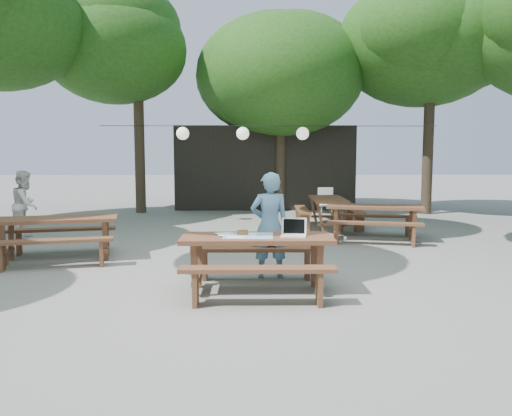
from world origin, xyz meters
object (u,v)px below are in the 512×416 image
at_px(main_picnic_table, 257,263).
at_px(second_person, 25,204).
at_px(picnic_table_nw, 58,238).
at_px(woman, 270,225).
at_px(plastic_chair, 326,210).

relative_size(main_picnic_table, second_person, 1.35).
height_order(main_picnic_table, second_person, second_person).
bearing_deg(picnic_table_nw, woman, -32.60).
bearing_deg(main_picnic_table, woman, 75.40).
height_order(woman, plastic_chair, woman).
bearing_deg(main_picnic_table, picnic_table_nw, 149.27).
relative_size(woman, plastic_chair, 1.74).
height_order(main_picnic_table, plastic_chair, plastic_chair).
relative_size(picnic_table_nw, second_person, 1.49).
xyz_separation_m(second_person, plastic_chair, (7.14, 3.19, -0.49)).
distance_m(woman, second_person, 6.38).
relative_size(main_picnic_table, plastic_chair, 2.22).
bearing_deg(picnic_table_nw, main_picnic_table, -44.30).
bearing_deg(plastic_chair, woman, -109.35).
relative_size(picnic_table_nw, plastic_chair, 2.46).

